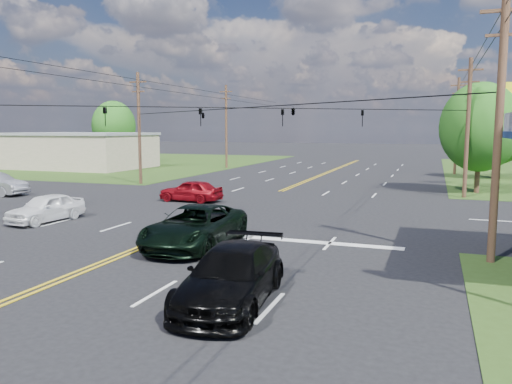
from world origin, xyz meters
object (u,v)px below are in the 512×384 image
at_px(pole_ne, 468,126).
at_px(pole_nw, 139,127).
at_px(pole_right_far, 457,125).
at_px(tree_far_l, 114,126).
at_px(pole_left_far, 226,125).
at_px(pickup_dkgreen, 195,227).
at_px(tree_right_a, 480,127).
at_px(suv_black, 232,276).
at_px(pickup_white, 46,208).
at_px(tree_right_b, 498,135).
at_px(retail_nw, 79,152).
at_px(pole_se, 499,124).

bearing_deg(pole_ne, pole_nw, 180.00).
height_order(pole_nw, pole_right_far, pole_right_far).
bearing_deg(tree_far_l, pole_left_far, -11.89).
bearing_deg(pickup_dkgreen, tree_right_a, 59.95).
distance_m(pole_right_far, pickup_dkgreen, 40.14).
distance_m(pole_ne, suv_black, 26.28).
height_order(tree_far_l, pickup_white, tree_far_l).
bearing_deg(tree_right_b, pole_ne, -103.13).
height_order(pole_left_far, pickup_dkgreen, pole_left_far).
bearing_deg(pole_ne, pickup_dkgreen, -119.73).
bearing_deg(tree_right_a, pole_left_far, 149.35).
bearing_deg(pole_left_far, pole_nw, -90.00).
bearing_deg(tree_far_l, pole_right_far, -5.08).
relative_size(pole_ne, tree_right_b, 1.34).
height_order(pole_right_far, tree_right_b, pole_right_far).
relative_size(retail_nw, tree_right_a, 1.96).
distance_m(pole_ne, tree_right_a, 3.16).
bearing_deg(pickup_white, pole_ne, 45.11).
xyz_separation_m(pole_se, pole_nw, (-26.00, 18.00, 0.00)).
height_order(retail_nw, pole_left_far, pole_left_far).
height_order(pole_ne, pole_left_far, pole_left_far).
bearing_deg(pole_nw, tree_far_l, 129.56).
relative_size(pole_ne, tree_far_l, 1.09).
xyz_separation_m(pole_ne, pickup_dkgreen, (-11.05, -19.34, -4.09)).
height_order(retail_nw, tree_right_b, tree_right_b).
xyz_separation_m(pole_se, pickup_dkgreen, (-11.05, -1.34, -4.09)).
relative_size(pole_nw, tree_right_b, 1.34).
xyz_separation_m(pole_right_far, tree_right_a, (1.00, -16.00, -0.30)).
distance_m(retail_nw, pickup_white, 37.38).
bearing_deg(tree_right_a, pole_ne, -108.43).
height_order(pole_right_far, tree_far_l, pole_right_far).
xyz_separation_m(pole_se, pole_right_far, (0.00, 37.00, 0.25)).
distance_m(pole_nw, tree_far_l, 29.83).
distance_m(tree_right_a, pickup_dkgreen, 25.70).
bearing_deg(retail_nw, pole_nw, -37.41).
bearing_deg(pole_left_far, pole_ne, -36.16).
relative_size(pole_ne, tree_right_a, 1.16).
relative_size(pole_right_far, tree_far_l, 1.15).
xyz_separation_m(pole_right_far, suv_black, (-7.12, -43.95, -4.40)).
relative_size(pole_right_far, suv_black, 1.89).
relative_size(pole_nw, pole_ne, 1.00).
height_order(pole_nw, tree_right_b, pole_nw).
bearing_deg(tree_right_b, pole_left_far, 172.28).
distance_m(suv_black, pickup_white, 15.76).
height_order(pole_se, pole_nw, same).
height_order(pole_se, pickup_white, pole_se).
relative_size(pole_nw, pickup_dkgreen, 1.60).
relative_size(tree_far_l, suv_black, 1.65).
bearing_deg(pole_left_far, pole_right_far, 0.00).
bearing_deg(tree_right_b, pickup_dkgreen, -112.96).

